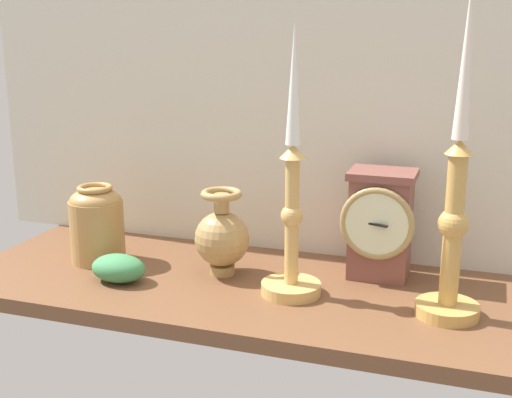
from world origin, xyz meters
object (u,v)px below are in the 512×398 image
Objects in this scene: candlestick_tall_left at (454,215)px; candlestick_tall_center at (292,213)px; brass_vase_bulbous at (222,236)px; mantel_clock at (380,223)px; brass_vase_jar at (97,222)px.

candlestick_tall_center is at bearing 178.79° from candlestick_tall_left.
mantel_clock is at bearing 16.01° from brass_vase_bulbous.
mantel_clock reaches higher than brass_vase_bulbous.
candlestick_tall_left is at bearing -3.93° from brass_vase_jar.
brass_vase_jar is at bearing -177.88° from brass_vase_bulbous.
brass_vase_jar is at bearing 174.33° from candlestick_tall_center.
mantel_clock is 1.24× the size of brass_vase_bulbous.
candlestick_tall_left is (11.74, -11.94, 5.78)cm from mantel_clock.
mantel_clock reaches higher than brass_vase_jar.
candlestick_tall_left is 3.23× the size of brass_vase_bulbous.
candlestick_tall_left reaches higher than brass_vase_jar.
candlestick_tall_left is at bearing -7.71° from brass_vase_bulbous.
mantel_clock is at bearing 44.99° from candlestick_tall_center.
mantel_clock is 48.08cm from brass_vase_jar.
candlestick_tall_center reaches higher than brass_vase_jar.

